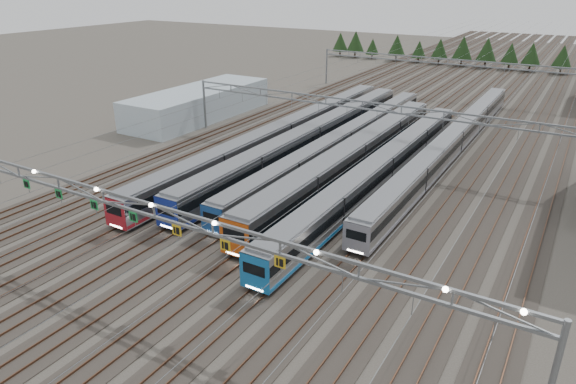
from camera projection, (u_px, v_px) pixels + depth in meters
The scene contains 13 objects.
ground at pixel (163, 292), 41.72m from camera, with size 400.00×400.00×0.00m, color #47423A.
track_bed at pixel (462, 78), 120.36m from camera, with size 54.00×260.00×5.42m.
train_a at pixel (283, 134), 75.85m from camera, with size 2.84×64.32×3.69m.
train_b at pixel (311, 138), 73.98m from camera, with size 2.93×60.04×3.81m.
train_c at pixel (342, 142), 72.82m from camera, with size 2.63×59.44×3.41m.
train_d at pixel (354, 157), 65.64m from camera, with size 3.16×51.93×4.12m.
train_e at pixel (381, 169), 62.13m from camera, with size 2.81×55.15×3.66m.
train_f at pixel (453, 142), 72.83m from camera, with size 2.67×68.22×3.47m.
gantry_near at pixel (153, 214), 38.88m from camera, with size 56.36×0.61×8.08m.
gantry_mid at pixel (362, 112), 70.91m from camera, with size 56.36×0.36×8.00m.
gantry_far at pixel (447, 66), 106.56m from camera, with size 56.36×0.36×8.00m.
west_shed at pixel (199, 103), 92.20m from camera, with size 10.00×30.00×5.05m, color #ACC0CD.
treeline at pixel (471, 51), 142.59m from camera, with size 87.50×5.60×7.02m.
Camera 1 is at (26.69, -25.13, 23.79)m, focal length 32.00 mm.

